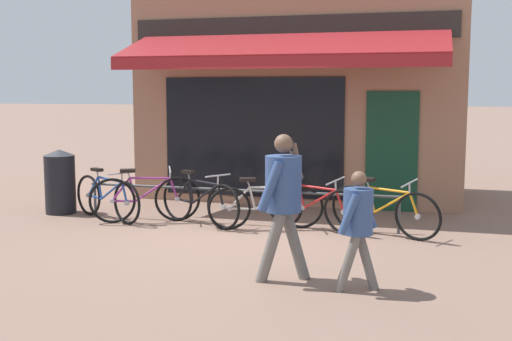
{
  "coord_description": "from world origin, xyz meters",
  "views": [
    {
      "loc": [
        2.84,
        -8.62,
        2.11
      ],
      "look_at": [
        0.59,
        -0.44,
        1.05
      ],
      "focal_mm": 45.0,
      "sensor_mm": 36.0,
      "label": 1
    }
  ],
  "objects_px": {
    "bicycle_silver": "(266,206)",
    "pedestrian_adult": "(283,192)",
    "bicycle_purple": "(145,198)",
    "bicycle_orange": "(384,210)",
    "bicycle_blue": "(107,197)",
    "bicycle_red": "(313,206)",
    "pedestrian_child": "(358,219)",
    "bicycle_black": "(199,201)",
    "litter_bin": "(60,181)"
  },
  "relations": [
    {
      "from": "bicycle_silver",
      "to": "pedestrian_adult",
      "type": "xyz_separation_m",
      "value": [
        0.85,
        -2.5,
        0.64
      ]
    },
    {
      "from": "pedestrian_adult",
      "to": "bicycle_purple",
      "type": "bearing_deg",
      "value": 138.17
    },
    {
      "from": "bicycle_orange",
      "to": "pedestrian_adult",
      "type": "relative_size",
      "value": 1.0
    },
    {
      "from": "bicycle_blue",
      "to": "bicycle_orange",
      "type": "relative_size",
      "value": 0.96
    },
    {
      "from": "bicycle_red",
      "to": "pedestrian_adult",
      "type": "height_order",
      "value": "pedestrian_adult"
    },
    {
      "from": "bicycle_orange",
      "to": "pedestrian_child",
      "type": "distance_m",
      "value": 2.71
    },
    {
      "from": "bicycle_red",
      "to": "bicycle_black",
      "type": "bearing_deg",
      "value": -155.05
    },
    {
      "from": "bicycle_black",
      "to": "bicycle_purple",
      "type": "bearing_deg",
      "value": -148.41
    },
    {
      "from": "bicycle_blue",
      "to": "litter_bin",
      "type": "distance_m",
      "value": 1.11
    },
    {
      "from": "bicycle_blue",
      "to": "bicycle_silver",
      "type": "relative_size",
      "value": 0.94
    },
    {
      "from": "bicycle_orange",
      "to": "bicycle_red",
      "type": "bearing_deg",
      "value": -163.95
    },
    {
      "from": "bicycle_blue",
      "to": "bicycle_purple",
      "type": "distance_m",
      "value": 0.7
    },
    {
      "from": "bicycle_black",
      "to": "bicycle_red",
      "type": "height_order",
      "value": "bicycle_black"
    },
    {
      "from": "bicycle_silver",
      "to": "bicycle_red",
      "type": "bearing_deg",
      "value": -9.12
    },
    {
      "from": "bicycle_purple",
      "to": "bicycle_orange",
      "type": "bearing_deg",
      "value": -24.25
    },
    {
      "from": "bicycle_silver",
      "to": "pedestrian_adult",
      "type": "bearing_deg",
      "value": -91.27
    },
    {
      "from": "bicycle_red",
      "to": "pedestrian_adult",
      "type": "relative_size",
      "value": 1.01
    },
    {
      "from": "bicycle_black",
      "to": "bicycle_orange",
      "type": "relative_size",
      "value": 0.96
    },
    {
      "from": "bicycle_red",
      "to": "pedestrian_adult",
      "type": "bearing_deg",
      "value": -64.68
    },
    {
      "from": "bicycle_blue",
      "to": "bicycle_purple",
      "type": "height_order",
      "value": "bicycle_purple"
    },
    {
      "from": "bicycle_purple",
      "to": "bicycle_blue",
      "type": "bearing_deg",
      "value": 151.38
    },
    {
      "from": "bicycle_blue",
      "to": "pedestrian_adult",
      "type": "height_order",
      "value": "pedestrian_adult"
    },
    {
      "from": "bicycle_silver",
      "to": "litter_bin",
      "type": "xyz_separation_m",
      "value": [
        -3.75,
        0.33,
        0.19
      ]
    },
    {
      "from": "bicycle_orange",
      "to": "litter_bin",
      "type": "xyz_separation_m",
      "value": [
        -5.52,
        0.31,
        0.17
      ]
    },
    {
      "from": "bicycle_orange",
      "to": "litter_bin",
      "type": "relative_size",
      "value": 1.5
    },
    {
      "from": "bicycle_blue",
      "to": "bicycle_orange",
      "type": "xyz_separation_m",
      "value": [
        4.46,
        -0.01,
        0.01
      ]
    },
    {
      "from": "bicycle_red",
      "to": "bicycle_orange",
      "type": "bearing_deg",
      "value": 15.48
    },
    {
      "from": "bicycle_blue",
      "to": "litter_bin",
      "type": "relative_size",
      "value": 1.45
    },
    {
      "from": "bicycle_black",
      "to": "bicycle_red",
      "type": "distance_m",
      "value": 1.79
    },
    {
      "from": "bicycle_blue",
      "to": "bicycle_black",
      "type": "distance_m",
      "value": 1.6
    },
    {
      "from": "bicycle_blue",
      "to": "bicycle_black",
      "type": "height_order",
      "value": "bicycle_black"
    },
    {
      "from": "bicycle_purple",
      "to": "pedestrian_child",
      "type": "relative_size",
      "value": 1.27
    },
    {
      "from": "bicycle_silver",
      "to": "pedestrian_child",
      "type": "distance_m",
      "value": 3.18
    },
    {
      "from": "bicycle_orange",
      "to": "pedestrian_adult",
      "type": "xyz_separation_m",
      "value": [
        -0.92,
        -2.52,
        0.62
      ]
    },
    {
      "from": "pedestrian_adult",
      "to": "pedestrian_child",
      "type": "height_order",
      "value": "pedestrian_adult"
    },
    {
      "from": "bicycle_blue",
      "to": "litter_bin",
      "type": "xyz_separation_m",
      "value": [
        -1.05,
        0.3,
        0.18
      ]
    },
    {
      "from": "bicycle_blue",
      "to": "bicycle_silver",
      "type": "bearing_deg",
      "value": 27.48
    },
    {
      "from": "bicycle_red",
      "to": "bicycle_blue",
      "type": "bearing_deg",
      "value": -156.05
    },
    {
      "from": "bicycle_purple",
      "to": "pedestrian_adult",
      "type": "xyz_separation_m",
      "value": [
        2.85,
        -2.48,
        0.6
      ]
    },
    {
      "from": "bicycle_purple",
      "to": "bicycle_black",
      "type": "xyz_separation_m",
      "value": [
        0.9,
        0.07,
        -0.01
      ]
    },
    {
      "from": "bicycle_silver",
      "to": "pedestrian_adult",
      "type": "distance_m",
      "value": 2.72
    },
    {
      "from": "bicycle_red",
      "to": "pedestrian_child",
      "type": "bearing_deg",
      "value": -48.42
    },
    {
      "from": "bicycle_purple",
      "to": "bicycle_orange",
      "type": "relative_size",
      "value": 0.99
    },
    {
      "from": "bicycle_blue",
      "to": "pedestrian_child",
      "type": "distance_m",
      "value": 5.16
    },
    {
      "from": "bicycle_purple",
      "to": "bicycle_silver",
      "type": "bearing_deg",
      "value": -24.1
    },
    {
      "from": "bicycle_silver",
      "to": "pedestrian_child",
      "type": "relative_size",
      "value": 1.32
    },
    {
      "from": "bicycle_silver",
      "to": "bicycle_orange",
      "type": "height_order",
      "value": "bicycle_orange"
    },
    {
      "from": "litter_bin",
      "to": "pedestrian_child",
      "type": "bearing_deg",
      "value": -28.79
    },
    {
      "from": "bicycle_blue",
      "to": "litter_bin",
      "type": "bearing_deg",
      "value": -168.12
    },
    {
      "from": "bicycle_black",
      "to": "bicycle_red",
      "type": "relative_size",
      "value": 0.96
    }
  ]
}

